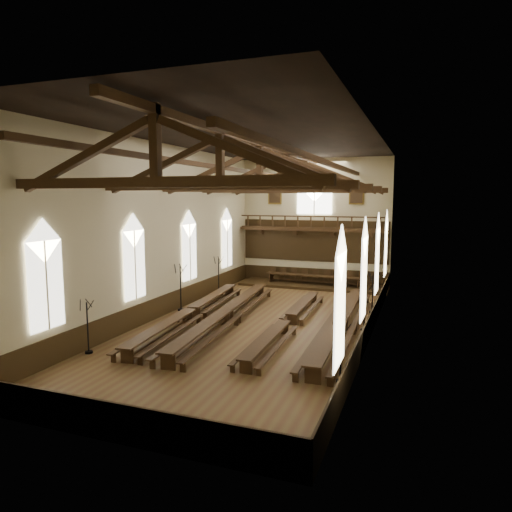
{
  "coord_description": "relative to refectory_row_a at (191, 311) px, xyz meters",
  "views": [
    {
      "loc": [
        8.24,
        -22.99,
        6.9
      ],
      "look_at": [
        -0.76,
        1.5,
        3.56
      ],
      "focal_mm": 32.0,
      "sensor_mm": 36.0,
      "label": 1
    }
  ],
  "objects": [
    {
      "name": "room_walls",
      "position": [
        3.84,
        0.74,
        5.91
      ],
      "size": [
        26.0,
        26.0,
        26.0
      ],
      "color": "#C4BB94",
      "rests_on": "ground"
    },
    {
      "name": "candelabrum_left_far",
      "position": [
        -1.71,
        7.4,
        0.27
      ],
      "size": [
        0.8,
        0.79,
        2.69
      ],
      "color": "black",
      "rests_on": "ground"
    },
    {
      "name": "refectory_row_d",
      "position": [
        8.29,
        0.81,
        0.03
      ],
      "size": [
        1.79,
        14.88,
        0.8
      ],
      "color": "#392712",
      "rests_on": "ground"
    },
    {
      "name": "side_windows",
      "position": [
        3.84,
        0.74,
        3.19
      ],
      "size": [
        11.85,
        19.8,
        4.5
      ],
      "color": "white",
      "rests_on": "room_walls"
    },
    {
      "name": "minstrels_gallery",
      "position": [
        3.84,
        13.4,
        3.35
      ],
      "size": [
        11.8,
        1.24,
        3.7
      ],
      "color": "#392712",
      "rests_on": "room_walls"
    },
    {
      "name": "candelabrum_right_far",
      "position": [
        9.39,
        5.36,
        0.19
      ],
      "size": [
        0.65,
        0.75,
        2.43
      ],
      "color": "black",
      "rests_on": "ground"
    },
    {
      "name": "high_chairs",
      "position": [
        4.19,
        12.89,
        0.21
      ],
      "size": [
        7.65,
        0.46,
        1.03
      ],
      "color": "#392712",
      "rests_on": "dais"
    },
    {
      "name": "refectory_row_a",
      "position": [
        0.0,
        0.0,
        0.0
      ],
      "size": [
        2.19,
        14.56,
        0.75
      ],
      "color": "#392712",
      "rests_on": "ground"
    },
    {
      "name": "candelabrum_right_mid",
      "position": [
        9.39,
        1.45,
        0.21
      ],
      "size": [
        0.69,
        0.77,
        2.52
      ],
      "color": "black",
      "rests_on": "ground"
    },
    {
      "name": "wainscot_band",
      "position": [
        3.84,
        0.74,
        0.05
      ],
      "size": [
        12.0,
        26.0,
        1.2
      ],
      "color": "#32230F",
      "rests_on": "ground"
    },
    {
      "name": "candelabrum_left_near",
      "position": [
        -1.71,
        -6.39,
        0.2
      ],
      "size": [
        0.7,
        0.75,
        2.46
      ],
      "color": "black",
      "rests_on": "ground"
    },
    {
      "name": "roof_trusses",
      "position": [
        3.84,
        0.74,
        7.66
      ],
      "size": [
        11.7,
        25.7,
        2.8
      ],
      "color": "#392712",
      "rests_on": "room_walls"
    },
    {
      "name": "candelabrum_right_near",
      "position": [
        9.39,
        -5.76,
        0.15
      ],
      "size": [
        0.7,
        0.66,
        2.32
      ],
      "color": "black",
      "rests_on": "ground"
    },
    {
      "name": "high_table",
      "position": [
        4.19,
        12.14,
        0.25
      ],
      "size": [
        7.6,
        1.12,
        0.71
      ],
      "color": "#392712",
      "rests_on": "dais"
    },
    {
      "name": "candelabrum_left_mid",
      "position": [
        -1.71,
        1.89,
        0.33
      ],
      "size": [
        0.85,
        0.87,
        2.9
      ],
      "color": "black",
      "rests_on": "ground"
    },
    {
      "name": "refectory_row_c",
      "position": [
        5.58,
        0.28,
        -0.07
      ],
      "size": [
        1.51,
        13.63,
        0.66
      ],
      "color": "#392712",
      "rests_on": "ground"
    },
    {
      "name": "refectory_row_b",
      "position": [
        2.04,
        0.19,
        0.04
      ],
      "size": [
        2.28,
        15.09,
        0.81
      ],
      "color": "#392712",
      "rests_on": "ground"
    },
    {
      "name": "ground",
      "position": [
        3.84,
        0.74,
        -0.55
      ],
      "size": [
        26.0,
        26.0,
        0.0
      ],
      "primitive_type": "plane",
      "color": "brown",
      "rests_on": "ground"
    },
    {
      "name": "dais",
      "position": [
        4.19,
        12.14,
        -0.45
      ],
      "size": [
        11.4,
        3.02,
        0.2
      ],
      "primitive_type": "cube",
      "color": "#32230F",
      "rests_on": "ground"
    },
    {
      "name": "portraits",
      "position": [
        3.84,
        13.64,
        6.55
      ],
      "size": [
        7.75,
        0.09,
        1.45
      ],
      "color": "brown",
      "rests_on": "room_walls"
    },
    {
      "name": "end_window",
      "position": [
        3.84,
        13.64,
        6.67
      ],
      "size": [
        2.8,
        0.12,
        3.8
      ],
      "color": "white",
      "rests_on": "room_walls"
    }
  ]
}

